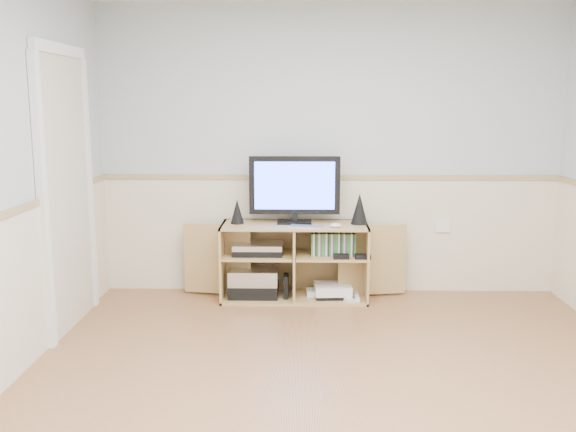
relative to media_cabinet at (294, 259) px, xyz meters
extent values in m
cube|color=tan|center=(0.30, -2.04, -0.34)|extent=(4.00, 4.50, 0.02)
cube|color=#B2BEC2|center=(0.30, 0.22, 0.92)|extent=(4.00, 0.02, 2.50)
cube|color=#B2BEC2|center=(0.30, -4.30, 0.92)|extent=(4.00, 0.02, 2.50)
cube|color=beige|center=(0.30, 0.20, 0.17)|extent=(4.00, 0.01, 1.00)
cube|color=tan|center=(0.30, 0.19, 0.69)|extent=(4.00, 0.02, 0.04)
cube|color=beige|center=(-1.68, -0.74, 0.67)|extent=(0.03, 0.82, 2.00)
cube|color=tan|center=(0.00, -0.06, -0.32)|extent=(1.24, 0.47, 0.02)
cube|color=tan|center=(0.00, -0.06, 0.31)|extent=(1.24, 0.47, 0.02)
cube|color=tan|center=(-0.61, -0.06, -0.01)|extent=(0.02, 0.47, 0.65)
cube|color=tan|center=(0.61, -0.06, -0.01)|extent=(0.02, 0.47, 0.65)
cube|color=tan|center=(0.00, 0.17, -0.01)|extent=(1.24, 0.02, 0.65)
cube|color=tan|center=(0.00, -0.06, -0.01)|extent=(0.02, 0.45, 0.61)
cube|color=tan|center=(-0.31, -0.06, 0.05)|extent=(0.59, 0.43, 0.02)
cube|color=tan|center=(0.31, -0.06, 0.05)|extent=(0.59, 0.43, 0.02)
cube|color=tan|center=(-0.67, 0.01, -0.01)|extent=(0.59, 0.12, 0.61)
cube|color=tan|center=(0.67, 0.01, -0.01)|extent=(0.59, 0.12, 0.61)
cube|color=black|center=(0.00, -0.01, 0.33)|extent=(0.29, 0.18, 0.02)
cube|color=black|center=(0.00, -0.01, 0.37)|extent=(0.05, 0.04, 0.06)
cube|color=black|center=(0.00, -0.01, 0.64)|extent=(0.77, 0.05, 0.49)
cube|color=#3055FF|center=(0.00, -0.03, 0.64)|extent=(0.68, 0.01, 0.40)
cone|color=black|center=(-0.49, -0.04, 0.42)|extent=(0.11, 0.11, 0.21)
cone|color=black|center=(0.55, -0.04, 0.45)|extent=(0.14, 0.14, 0.26)
cube|color=silver|center=(0.10, -0.20, 0.32)|extent=(0.29, 0.17, 0.01)
ellipsoid|color=white|center=(0.34, -0.20, 0.34)|extent=(0.10, 0.06, 0.04)
cube|color=black|center=(-0.35, -0.06, -0.26)|extent=(0.42, 0.31, 0.11)
cube|color=silver|center=(-0.35, -0.06, -0.14)|extent=(0.42, 0.31, 0.13)
cube|color=black|center=(-0.31, -0.06, 0.08)|extent=(0.42, 0.29, 0.05)
cube|color=silver|center=(-0.31, -0.06, 0.13)|extent=(0.42, 0.29, 0.05)
cube|color=black|center=(-0.07, -0.11, -0.21)|extent=(0.04, 0.14, 0.20)
cube|color=white|center=(0.21, -0.03, -0.29)|extent=(0.22, 0.17, 0.05)
cube|color=black|center=(0.33, -0.08, -0.30)|extent=(0.31, 0.26, 0.03)
cube|color=white|center=(0.33, -0.08, -0.24)|extent=(0.32, 0.28, 0.08)
cube|color=white|center=(0.53, -0.16, -0.30)|extent=(0.04, 0.14, 0.03)
cube|color=white|center=(0.51, 0.00, -0.30)|extent=(0.09, 0.15, 0.03)
cube|color=#3F8C3F|center=(0.33, -0.08, 0.15)|extent=(0.38, 0.14, 0.19)
cube|color=white|center=(1.30, 0.19, 0.27)|extent=(0.12, 0.03, 0.12)
camera|label=1|loc=(0.06, -5.38, 1.34)|focal=40.00mm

